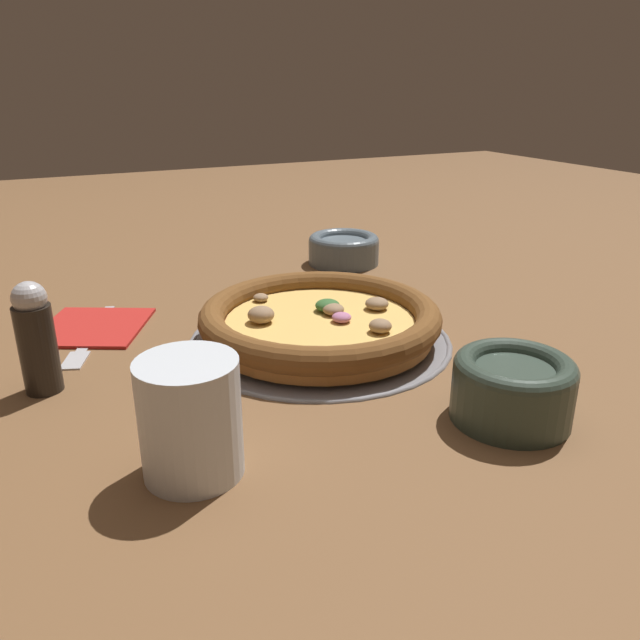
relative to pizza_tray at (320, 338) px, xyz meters
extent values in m
plane|color=brown|center=(0.00, 0.00, 0.00)|extent=(3.00, 3.00, 0.00)
cylinder|color=gray|center=(0.00, 0.00, 0.00)|extent=(0.30, 0.30, 0.00)
torus|color=gray|center=(0.00, 0.00, 0.00)|extent=(0.30, 0.30, 0.01)
cylinder|color=#A86B33|center=(0.00, 0.00, 0.01)|extent=(0.26, 0.26, 0.02)
torus|color=brown|center=(0.00, 0.00, 0.03)|extent=(0.28, 0.28, 0.03)
cylinder|color=#B7381E|center=(0.00, 0.00, 0.02)|extent=(0.23, 0.23, 0.00)
cylinder|color=#E5B75B|center=(0.00, 0.00, 0.02)|extent=(0.22, 0.22, 0.00)
ellipsoid|color=#8E7051|center=(-0.09, -0.04, 0.03)|extent=(0.02, 0.02, 0.01)
ellipsoid|color=#8E7051|center=(0.06, 0.04, 0.03)|extent=(0.04, 0.04, 0.01)
ellipsoid|color=#8E7051|center=(0.00, 0.08, 0.03)|extent=(0.04, 0.04, 0.01)
ellipsoid|color=#8E7051|center=(-0.02, -0.06, 0.03)|extent=(0.04, 0.04, 0.02)
ellipsoid|color=#8E7051|center=(-0.01, 0.02, 0.03)|extent=(0.03, 0.03, 0.01)
ellipsoid|color=#33602D|center=(-0.02, 0.02, 0.03)|extent=(0.04, 0.04, 0.01)
ellipsoid|color=#B26B93|center=(0.02, 0.02, 0.03)|extent=(0.03, 0.03, 0.01)
cylinder|color=#334238|center=(0.23, 0.08, 0.02)|extent=(0.11, 0.11, 0.05)
torus|color=#334238|center=(0.23, 0.08, 0.05)|extent=(0.11, 0.11, 0.02)
cylinder|color=slate|center=(-0.27, 0.18, 0.02)|extent=(0.11, 0.11, 0.04)
torus|color=slate|center=(-0.27, 0.18, 0.04)|extent=(0.11, 0.11, 0.02)
cylinder|color=silver|center=(0.19, -0.20, 0.04)|extent=(0.08, 0.08, 0.09)
cube|color=#B2231E|center=(-0.16, -0.23, 0.00)|extent=(0.17, 0.16, 0.01)
cube|color=#B7B7BC|center=(-0.15, -0.23, 0.00)|extent=(0.14, 0.06, 0.00)
cube|color=#B7B7BC|center=(-0.07, -0.26, 0.00)|extent=(0.05, 0.04, 0.00)
cylinder|color=black|center=(-0.01, -0.30, 0.04)|extent=(0.04, 0.04, 0.09)
sphere|color=#B2B2B7|center=(-0.01, -0.30, 0.09)|extent=(0.03, 0.03, 0.03)
camera|label=1|loc=(0.60, -0.29, 0.28)|focal=35.00mm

